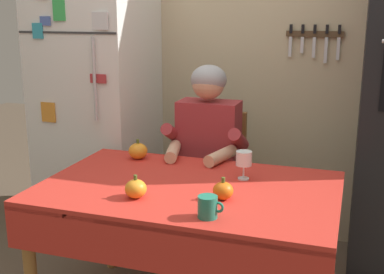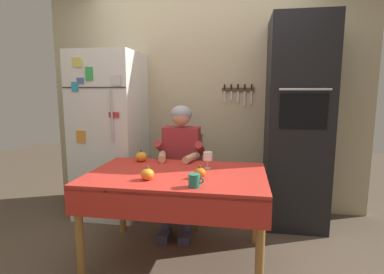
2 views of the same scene
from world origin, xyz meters
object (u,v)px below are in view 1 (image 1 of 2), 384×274
object	(u,v)px
dining_table	(187,203)
wine_glass	(244,159)
coffee_mug	(208,207)
chair_behind_person	(214,178)
pumpkin_medium	(138,151)
pumpkin_large	(223,191)
pumpkin_small	(136,189)
refrigerator	(98,108)
seated_person	(205,152)

from	to	relation	value
dining_table	wine_glass	world-z (taller)	wine_glass
coffee_mug	chair_behind_person	bearing A→B (deg)	104.72
wine_glass	pumpkin_medium	world-z (taller)	wine_glass
pumpkin_large	coffee_mug	bearing A→B (deg)	-91.48
wine_glass	pumpkin_small	bearing A→B (deg)	-134.93
coffee_mug	pumpkin_small	bearing A→B (deg)	163.67
pumpkin_large	wine_glass	bearing A→B (deg)	84.96
wine_glass	refrigerator	bearing A→B (deg)	149.68
seated_person	wine_glass	distance (m)	0.53
pumpkin_small	coffee_mug	bearing A→B (deg)	-16.33
chair_behind_person	dining_table	bearing A→B (deg)	-83.25
seated_person	pumpkin_small	distance (m)	0.81
seated_person	chair_behind_person	bearing A→B (deg)	90.00
pumpkin_large	pumpkin_medium	distance (m)	0.76
seated_person	pumpkin_small	bearing A→B (deg)	-95.38
dining_table	chair_behind_person	bearing A→B (deg)	96.75
coffee_mug	pumpkin_small	size ratio (longest dim) A/B	1.01
chair_behind_person	pumpkin_medium	size ratio (longest dim) A/B	8.32
wine_glass	coffee_mug	bearing A→B (deg)	-93.54
refrigerator	dining_table	distance (m)	1.32
coffee_mug	pumpkin_medium	size ratio (longest dim) A/B	0.96
dining_table	pumpkin_large	size ratio (longest dim) A/B	13.81
chair_behind_person	pumpkin_large	world-z (taller)	chair_behind_person
refrigerator	chair_behind_person	bearing A→B (deg)	-6.03
wine_glass	chair_behind_person	bearing A→B (deg)	118.25
chair_behind_person	pumpkin_small	distance (m)	1.04
chair_behind_person	wine_glass	distance (m)	0.76
coffee_mug	seated_person	bearing A→B (deg)	107.59
coffee_mug	pumpkin_medium	xyz separation A→B (m)	(-0.61, 0.66, -0.00)
wine_glass	pumpkin_small	distance (m)	0.57
wine_glass	pumpkin_small	world-z (taller)	wine_glass
refrigerator	coffee_mug	distance (m)	1.66
seated_person	pumpkin_large	world-z (taller)	seated_person
pumpkin_large	pumpkin_small	world-z (taller)	pumpkin_small
seated_person	dining_table	bearing A→B (deg)	-81.17
coffee_mug	pumpkin_large	xyz separation A→B (m)	(0.01, 0.21, -0.01)
refrigerator	pumpkin_large	size ratio (longest dim) A/B	17.75
refrigerator	chair_behind_person	xyz separation A→B (m)	(0.86, -0.09, -0.39)
chair_behind_person	wine_glass	bearing A→B (deg)	-61.75
pumpkin_medium	coffee_mug	bearing A→B (deg)	-47.41
chair_behind_person	pumpkin_medium	world-z (taller)	chair_behind_person
pumpkin_small	refrigerator	bearing A→B (deg)	125.66
dining_table	pumpkin_large	distance (m)	0.26
refrigerator	pumpkin_large	bearing A→B (deg)	-40.44
chair_behind_person	wine_glass	world-z (taller)	chair_behind_person
pumpkin_large	pumpkin_small	distance (m)	0.39
refrigerator	pumpkin_medium	world-z (taller)	refrigerator
wine_glass	seated_person	bearing A→B (deg)	128.14
dining_table	pumpkin_small	world-z (taller)	pumpkin_small
chair_behind_person	seated_person	world-z (taller)	seated_person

